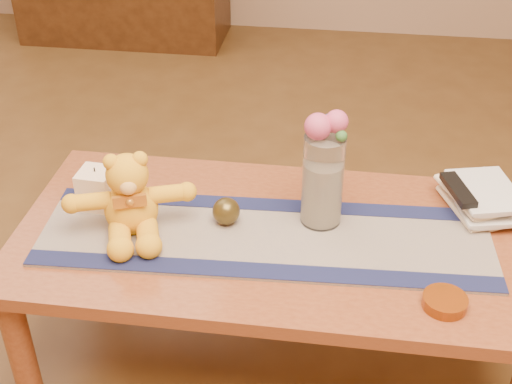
# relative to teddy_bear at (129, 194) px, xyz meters

# --- Properties ---
(floor) EXTENTS (5.50, 5.50, 0.00)m
(floor) POSITION_rel_teddy_bear_xyz_m (0.38, 0.04, -0.57)
(floor) COLOR #4F3316
(floor) RESTS_ON ground
(coffee_table_top) EXTENTS (1.40, 0.70, 0.04)m
(coffee_table_top) POSITION_rel_teddy_bear_xyz_m (0.38, 0.04, -0.14)
(coffee_table_top) COLOR brown
(coffee_table_top) RESTS_ON floor
(table_leg_fl) EXTENTS (0.07, 0.07, 0.41)m
(table_leg_fl) POSITION_rel_teddy_bear_xyz_m (-0.26, -0.25, -0.36)
(table_leg_fl) COLOR brown
(table_leg_fl) RESTS_ON floor
(table_leg_bl) EXTENTS (0.07, 0.07, 0.41)m
(table_leg_bl) POSITION_rel_teddy_bear_xyz_m (-0.26, 0.33, -0.36)
(table_leg_bl) COLOR brown
(table_leg_bl) RESTS_ON floor
(table_leg_br) EXTENTS (0.07, 0.07, 0.41)m
(table_leg_br) POSITION_rel_teddy_bear_xyz_m (1.02, 0.33, -0.36)
(table_leg_br) COLOR brown
(table_leg_br) RESTS_ON floor
(persian_runner) EXTENTS (1.22, 0.41, 0.01)m
(persian_runner) POSITION_rel_teddy_bear_xyz_m (0.36, 0.01, -0.11)
(persian_runner) COLOR #231B4B
(persian_runner) RESTS_ON coffee_table_top
(runner_border_near) EXTENTS (1.20, 0.12, 0.00)m
(runner_border_near) POSITION_rel_teddy_bear_xyz_m (0.37, -0.13, -0.11)
(runner_border_near) COLOR #151A41
(runner_border_near) RESTS_ON persian_runner
(runner_border_far) EXTENTS (1.20, 0.12, 0.00)m
(runner_border_far) POSITION_rel_teddy_bear_xyz_m (0.35, 0.16, -0.11)
(runner_border_far) COLOR #151A41
(runner_border_far) RESTS_ON persian_runner
(teddy_bear) EXTENTS (0.40, 0.36, 0.22)m
(teddy_bear) POSITION_rel_teddy_bear_xyz_m (0.00, 0.00, 0.00)
(teddy_bear) COLOR gold
(teddy_bear) RESTS_ON persian_runner
(pillar_candle) EXTENTS (0.10, 0.10, 0.11)m
(pillar_candle) POSITION_rel_teddy_bear_xyz_m (-0.13, 0.09, -0.06)
(pillar_candle) COLOR #FFE2BB
(pillar_candle) RESTS_ON persian_runner
(candle_wick) EXTENTS (0.00, 0.00, 0.01)m
(candle_wick) POSITION_rel_teddy_bear_xyz_m (-0.13, 0.09, 0.01)
(candle_wick) COLOR black
(candle_wick) RESTS_ON pillar_candle
(glass_vase) EXTENTS (0.11, 0.11, 0.26)m
(glass_vase) POSITION_rel_teddy_bear_xyz_m (0.50, 0.10, 0.02)
(glass_vase) COLOR silver
(glass_vase) RESTS_ON persian_runner
(potpourri_fill) EXTENTS (0.09, 0.09, 0.18)m
(potpourri_fill) POSITION_rel_teddy_bear_xyz_m (0.50, 0.10, -0.02)
(potpourri_fill) COLOR beige
(potpourri_fill) RESTS_ON glass_vase
(rose_left) EXTENTS (0.07, 0.07, 0.07)m
(rose_left) POSITION_rel_teddy_bear_xyz_m (0.48, 0.09, 0.18)
(rose_left) COLOR #C1446C
(rose_left) RESTS_ON glass_vase
(rose_right) EXTENTS (0.06, 0.06, 0.06)m
(rose_right) POSITION_rel_teddy_bear_xyz_m (0.52, 0.11, 0.19)
(rose_right) COLOR #C1446C
(rose_right) RESTS_ON glass_vase
(blue_flower_back) EXTENTS (0.04, 0.04, 0.04)m
(blue_flower_back) POSITION_rel_teddy_bear_xyz_m (0.51, 0.14, 0.18)
(blue_flower_back) COLOR #4E5CAA
(blue_flower_back) RESTS_ON glass_vase
(blue_flower_side) EXTENTS (0.04, 0.04, 0.04)m
(blue_flower_side) POSITION_rel_teddy_bear_xyz_m (0.47, 0.12, 0.17)
(blue_flower_side) COLOR #4E5CAA
(blue_flower_side) RESTS_ON glass_vase
(leaf_sprig) EXTENTS (0.03, 0.03, 0.03)m
(leaf_sprig) POSITION_rel_teddy_bear_xyz_m (0.54, 0.08, 0.17)
(leaf_sprig) COLOR #33662D
(leaf_sprig) RESTS_ON glass_vase
(bronze_ball) EXTENTS (0.09, 0.09, 0.08)m
(bronze_ball) POSITION_rel_teddy_bear_xyz_m (0.25, 0.06, -0.07)
(bronze_ball) COLOR #443716
(bronze_ball) RESTS_ON persian_runner
(book_bottom) EXTENTS (0.23, 0.27, 0.02)m
(book_bottom) POSITION_rel_teddy_bear_xyz_m (0.86, 0.20, -0.11)
(book_bottom) COLOR #F6E3BE
(book_bottom) RESTS_ON coffee_table_top
(book_lower) EXTENTS (0.21, 0.25, 0.02)m
(book_lower) POSITION_rel_teddy_bear_xyz_m (0.87, 0.20, -0.09)
(book_lower) COLOR #F6E3BE
(book_lower) RESTS_ON book_bottom
(book_upper) EXTENTS (0.24, 0.27, 0.02)m
(book_upper) POSITION_rel_teddy_bear_xyz_m (0.86, 0.20, -0.07)
(book_upper) COLOR #F6E3BE
(book_upper) RESTS_ON book_lower
(book_top) EXTENTS (0.21, 0.26, 0.02)m
(book_top) POSITION_rel_teddy_bear_xyz_m (0.87, 0.20, -0.05)
(book_top) COLOR #F6E3BE
(book_top) RESTS_ON book_upper
(tv_remote) EXTENTS (0.09, 0.17, 0.02)m
(tv_remote) POSITION_rel_teddy_bear_xyz_m (0.87, 0.19, -0.03)
(tv_remote) COLOR black
(tv_remote) RESTS_ON book_top
(amber_dish) EXTENTS (0.11, 0.11, 0.03)m
(amber_dish) POSITION_rel_teddy_bear_xyz_m (0.81, -0.19, -0.10)
(amber_dish) COLOR #BF5914
(amber_dish) RESTS_ON coffee_table_top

